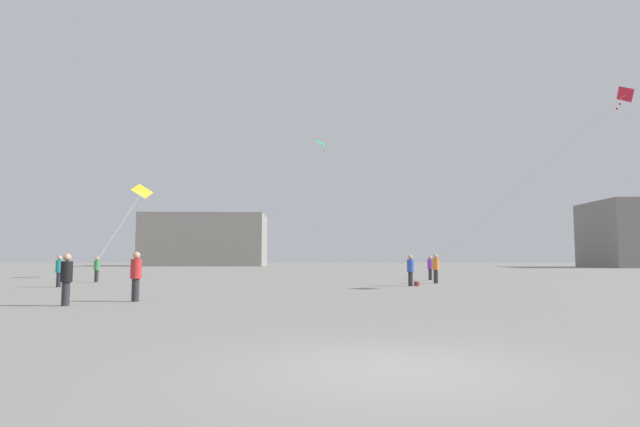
% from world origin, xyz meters
% --- Properties ---
extents(ground_plane, '(300.00, 300.00, 0.00)m').
position_xyz_m(ground_plane, '(0.00, 0.00, 0.00)').
color(ground_plane, gray).
extents(person_in_blue, '(0.37, 0.37, 1.68)m').
position_xyz_m(person_in_blue, '(4.74, 20.56, 0.92)').
color(person_in_blue, '#2D2D33').
rests_on(person_in_blue, ground_plane).
extents(person_in_black, '(0.36, 0.36, 1.65)m').
position_xyz_m(person_in_black, '(-8.65, 9.68, 0.90)').
color(person_in_black, '#2D2D33').
rests_on(person_in_black, ground_plane).
extents(person_in_teal, '(0.36, 0.36, 1.63)m').
position_xyz_m(person_in_teal, '(-13.71, 20.35, 0.89)').
color(person_in_teal, '#2D2D33').
rests_on(person_in_teal, ground_plane).
extents(person_in_green, '(0.35, 0.35, 1.59)m').
position_xyz_m(person_in_green, '(-13.91, 25.89, 0.87)').
color(person_in_green, '#2D2D33').
rests_on(person_in_green, ground_plane).
extents(person_in_orange, '(0.38, 0.38, 1.75)m').
position_xyz_m(person_in_orange, '(6.88, 23.44, 0.96)').
color(person_in_orange, '#2D2D33').
rests_on(person_in_orange, ground_plane).
extents(person_in_purple, '(0.36, 0.36, 1.66)m').
position_xyz_m(person_in_purple, '(7.73, 28.04, 0.91)').
color(person_in_purple, '#2D2D33').
rests_on(person_in_purple, ground_plane).
extents(person_in_red, '(0.38, 0.38, 1.73)m').
position_xyz_m(person_in_red, '(-6.97, 11.27, 0.95)').
color(person_in_red, '#2D2D33').
rests_on(person_in_red, ground_plane).
extents(kite_crimson_delta, '(8.29, 6.85, 8.61)m').
position_xyz_m(kite_crimson_delta, '(14.64, 17.37, 9.31)').
color(kite_crimson_delta, red).
extents(kite_amber_delta, '(1.32, 8.29, 5.86)m').
position_xyz_m(kite_amber_delta, '(-13.47, 33.31, 6.63)').
color(kite_amber_delta, yellow).
extents(kite_emerald_delta, '(7.63, 8.05, 10.14)m').
position_xyz_m(kite_emerald_delta, '(0.90, 35.23, 10.74)').
color(kite_emerald_delta, green).
extents(building_left_hall, '(22.48, 13.84, 9.72)m').
position_xyz_m(building_left_hall, '(-19.00, 92.39, 4.86)').
color(building_left_hall, gray).
rests_on(building_left_hall, ground_plane).
extents(building_centre_hall, '(14.54, 14.48, 10.55)m').
position_xyz_m(building_centre_hall, '(53.00, 73.35, 5.28)').
color(building_centre_hall, gray).
rests_on(building_centre_hall, ground_plane).
extents(handbag_beside_flyer, '(0.22, 0.35, 0.24)m').
position_xyz_m(handbag_beside_flyer, '(5.09, 20.66, 0.12)').
color(handbag_beside_flyer, maroon).
rests_on(handbag_beside_flyer, ground_plane).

